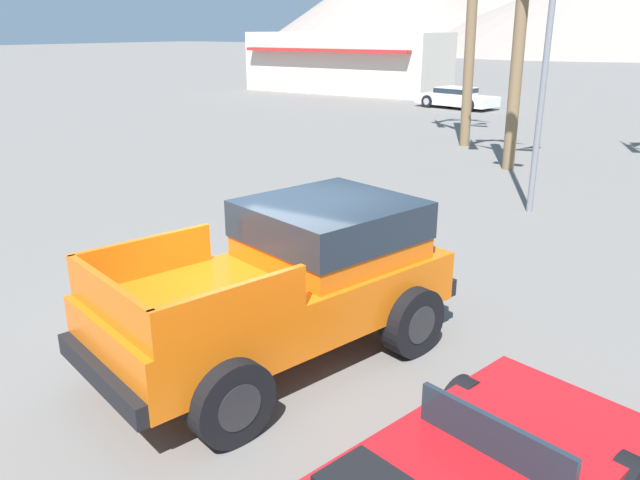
{
  "coord_description": "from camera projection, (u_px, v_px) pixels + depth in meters",
  "views": [
    {
      "loc": [
        4.86,
        -6.2,
        4.08
      ],
      "look_at": [
        0.47,
        0.55,
        1.34
      ],
      "focal_mm": 35.0,
      "sensor_mm": 36.0,
      "label": 1
    }
  ],
  "objects": [
    {
      "name": "parked_car_white",
      "position": [
        457.0,
        97.0,
        33.63
      ],
      "size": [
        4.52,
        2.63,
        1.1
      ],
      "rotation": [
        0.0,
        0.0,
        4.5
      ],
      "color": "white",
      "rests_on": "ground_plane"
    },
    {
      "name": "orange_pickup_truck",
      "position": [
        296.0,
        273.0,
        7.98
      ],
      "size": [
        3.35,
        5.15,
        1.96
      ],
      "rotation": [
        0.0,
        0.0,
        -0.28
      ],
      "color": "orange",
      "rests_on": "ground_plane"
    },
    {
      "name": "ground_plane",
      "position": [
        271.0,
        335.0,
        8.74
      ],
      "size": [
        320.0,
        320.0,
        0.0
      ],
      "primitive_type": "plane",
      "color": "slate"
    },
    {
      "name": "storefront_building",
      "position": [
        348.0,
        62.0,
        42.29
      ],
      "size": [
        13.33,
        6.11,
        3.88
      ],
      "color": "beige",
      "rests_on": "ground_plane"
    },
    {
      "name": "street_lamp_post",
      "position": [
        553.0,
        1.0,
        13.2
      ],
      "size": [
        0.9,
        0.24,
        7.73
      ],
      "color": "slate",
      "rests_on": "ground_plane"
    },
    {
      "name": "distant_mountain_range",
      "position": [
        605.0,
        2.0,
        111.35
      ],
      "size": [
        157.41,
        82.16,
        19.6
      ],
      "color": "gray",
      "rests_on": "ground_plane"
    }
  ]
}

